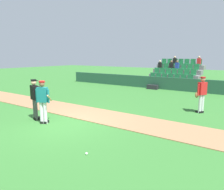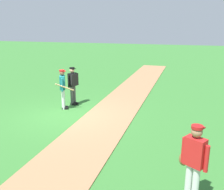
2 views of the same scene
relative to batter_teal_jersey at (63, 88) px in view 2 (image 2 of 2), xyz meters
The scene contains 5 objects.
ground_plane 1.25m from the batter_teal_jersey, 37.26° to the left, with size 80.00×80.00×0.00m, color #33702D.
infield_dirt_path 2.50m from the batter_teal_jersey, 74.33° to the left, with size 28.00×2.02×0.03m, color #9E704C.
batter_teal_jersey is the anchor object (origin of this frame).
umpire_home_plate 0.73m from the batter_teal_jersey, 168.29° to the left, with size 0.57×0.39×1.76m.
runner_red_jersey 7.26m from the batter_teal_jersey, 48.35° to the left, with size 0.48×0.59×1.76m.
Camera 2 is at (9.04, 4.71, 3.63)m, focal length 40.78 mm.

